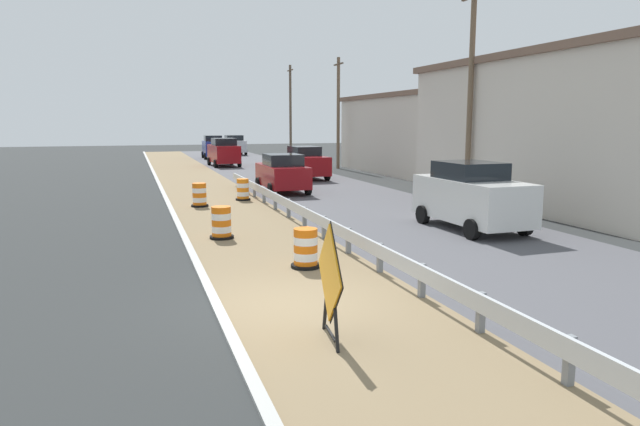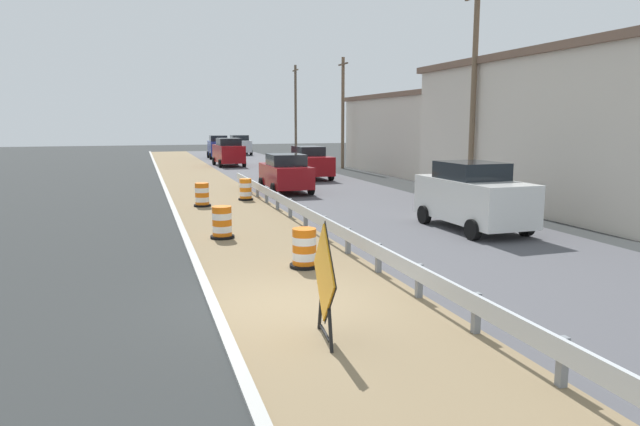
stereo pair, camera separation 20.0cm
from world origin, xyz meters
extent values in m
plane|color=#2B2D2D|center=(0.00, 0.00, 0.00)|extent=(160.00, 160.00, 0.00)
cube|color=#7F6B4C|center=(0.86, 0.00, 0.00)|extent=(4.12, 120.00, 0.01)
cube|color=#4C4C51|center=(6.65, 0.00, 0.00)|extent=(7.47, 120.00, 0.00)
cube|color=#ADADA8|center=(-1.30, 0.00, 0.00)|extent=(0.20, 120.00, 0.11)
cube|color=silver|center=(2.67, -0.38, 0.55)|extent=(0.08, 43.19, 0.32)
cube|color=slate|center=(2.75, -4.49, 0.35)|extent=(0.12, 0.12, 0.70)
cube|color=slate|center=(2.75, -2.43, 0.35)|extent=(0.12, 0.12, 0.70)
cube|color=slate|center=(2.75, -0.38, 0.35)|extent=(0.12, 0.12, 0.70)
cube|color=slate|center=(2.75, 1.68, 0.35)|extent=(0.12, 0.12, 0.70)
cube|color=slate|center=(2.75, 3.74, 0.35)|extent=(0.12, 0.12, 0.70)
cube|color=slate|center=(2.75, 5.79, 0.35)|extent=(0.12, 0.12, 0.70)
cube|color=slate|center=(2.75, 7.85, 0.35)|extent=(0.12, 0.12, 0.70)
cube|color=slate|center=(2.75, 9.90, 0.35)|extent=(0.12, 0.12, 0.70)
cube|color=slate|center=(2.75, 11.96, 0.35)|extent=(0.12, 0.12, 0.70)
cube|color=slate|center=(2.75, 14.02, 0.35)|extent=(0.12, 0.12, 0.70)
cube|color=slate|center=(2.75, 16.07, 0.35)|extent=(0.12, 0.12, 0.70)
cube|color=slate|center=(2.75, 18.13, 0.35)|extent=(0.12, 0.12, 0.70)
cube|color=slate|center=(2.75, 20.19, 0.35)|extent=(0.12, 0.12, 0.70)
cube|color=black|center=(0.18, -2.32, 0.52)|extent=(0.09, 0.39, 1.06)
cube|color=black|center=(0.26, -1.62, 0.52)|extent=(0.09, 0.39, 1.06)
cube|color=black|center=(0.22, -1.97, 0.12)|extent=(0.12, 0.72, 0.04)
cube|color=orange|center=(0.20, -1.97, 1.13)|extent=(0.22, 1.61, 1.61)
cube|color=black|center=(0.22, -1.97, 1.13)|extent=(0.21, 1.70, 1.71)
cylinder|color=orange|center=(1.21, 2.66, 0.10)|extent=(0.58, 0.58, 0.19)
cylinder|color=white|center=(1.21, 2.66, 0.29)|extent=(0.58, 0.58, 0.19)
cylinder|color=orange|center=(1.21, 2.66, 0.48)|extent=(0.58, 0.58, 0.19)
cylinder|color=white|center=(1.21, 2.66, 0.68)|extent=(0.58, 0.58, 0.19)
cylinder|color=orange|center=(1.21, 2.66, 0.87)|extent=(0.58, 0.58, 0.19)
cylinder|color=black|center=(1.21, 2.66, 0.04)|extent=(0.73, 0.73, 0.08)
cylinder|color=orange|center=(-0.21, 6.82, 0.10)|extent=(0.59, 0.59, 0.20)
cylinder|color=white|center=(-0.21, 6.82, 0.30)|extent=(0.59, 0.59, 0.20)
cylinder|color=orange|center=(-0.21, 6.82, 0.49)|extent=(0.59, 0.59, 0.20)
cylinder|color=white|center=(-0.21, 6.82, 0.69)|extent=(0.59, 0.59, 0.20)
cylinder|color=orange|center=(-0.21, 6.82, 0.89)|extent=(0.59, 0.59, 0.20)
cylinder|color=black|center=(-0.21, 6.82, 0.04)|extent=(0.74, 0.74, 0.08)
cylinder|color=orange|center=(-0.09, 13.71, 0.10)|extent=(0.58, 0.58, 0.20)
cylinder|color=white|center=(-0.09, 13.71, 0.30)|extent=(0.58, 0.58, 0.20)
cylinder|color=orange|center=(-0.09, 13.71, 0.50)|extent=(0.58, 0.58, 0.20)
cylinder|color=white|center=(-0.09, 13.71, 0.70)|extent=(0.58, 0.58, 0.20)
cylinder|color=orange|center=(-0.09, 13.71, 0.89)|extent=(0.58, 0.58, 0.20)
cylinder|color=black|center=(-0.09, 13.71, 0.04)|extent=(0.72, 0.72, 0.08)
cylinder|color=orange|center=(2.01, 15.10, 0.10)|extent=(0.54, 0.54, 0.20)
cylinder|color=white|center=(2.01, 15.10, 0.29)|extent=(0.54, 0.54, 0.20)
cylinder|color=orange|center=(2.01, 15.10, 0.49)|extent=(0.54, 0.54, 0.20)
cylinder|color=white|center=(2.01, 15.10, 0.68)|extent=(0.54, 0.54, 0.20)
cylinder|color=orange|center=(2.01, 15.10, 0.88)|extent=(0.54, 0.54, 0.20)
cylinder|color=black|center=(2.01, 15.10, 0.04)|extent=(0.67, 0.67, 0.08)
cube|color=maroon|center=(4.33, 35.49, 0.99)|extent=(2.05, 4.48, 1.35)
cube|color=black|center=(4.33, 35.31, 1.95)|extent=(1.77, 2.10, 0.56)
cylinder|color=black|center=(3.33, 36.91, 0.32)|extent=(0.24, 0.65, 0.64)
cylinder|color=black|center=(5.21, 36.98, 0.32)|extent=(0.24, 0.65, 0.64)
cylinder|color=black|center=(3.44, 34.00, 0.32)|extent=(0.24, 0.65, 0.64)
cylinder|color=black|center=(5.32, 34.07, 0.32)|extent=(0.24, 0.65, 0.64)
cube|color=silver|center=(7.87, 5.72, 0.99)|extent=(2.02, 4.51, 1.34)
cube|color=black|center=(7.86, 5.90, 1.94)|extent=(1.78, 2.09, 0.56)
cylinder|color=black|center=(8.86, 4.27, 0.32)|extent=(0.23, 0.64, 0.64)
cylinder|color=black|center=(6.93, 4.23, 0.32)|extent=(0.23, 0.64, 0.64)
cylinder|color=black|center=(8.80, 7.22, 0.32)|extent=(0.23, 0.64, 0.64)
cylinder|color=black|center=(6.87, 7.18, 0.32)|extent=(0.23, 0.64, 0.64)
cube|color=navy|center=(4.81, 45.25, 0.99)|extent=(1.86, 4.09, 1.35)
cube|color=black|center=(4.80, 45.09, 1.95)|extent=(1.62, 1.91, 0.56)
cylinder|color=black|center=(3.98, 46.61, 0.32)|extent=(0.24, 0.65, 0.64)
cylinder|color=black|center=(5.71, 46.55, 0.32)|extent=(0.24, 0.65, 0.64)
cylinder|color=black|center=(3.90, 43.95, 0.32)|extent=(0.24, 0.65, 0.64)
cylinder|color=black|center=(5.63, 43.89, 0.32)|extent=(0.24, 0.65, 0.64)
cube|color=maroon|center=(7.59, 23.72, 0.88)|extent=(1.90, 4.80, 1.13)
cube|color=black|center=(7.59, 23.90, 1.73)|extent=(1.64, 2.23, 0.56)
cylinder|color=black|center=(8.52, 22.18, 0.32)|extent=(0.24, 0.65, 0.64)
cylinder|color=black|center=(6.78, 22.12, 0.32)|extent=(0.24, 0.65, 0.64)
cylinder|color=black|center=(8.41, 25.31, 0.32)|extent=(0.24, 0.65, 0.64)
cylinder|color=black|center=(6.67, 25.25, 0.32)|extent=(0.24, 0.65, 0.64)
cube|color=maroon|center=(4.47, 17.42, 0.85)|extent=(1.88, 4.36, 1.05)
cube|color=black|center=(4.46, 17.25, 1.65)|extent=(1.68, 2.01, 0.56)
cylinder|color=black|center=(3.55, 18.86, 0.32)|extent=(0.22, 0.64, 0.64)
cylinder|color=black|center=(5.40, 18.85, 0.32)|extent=(0.22, 0.64, 0.64)
cylinder|color=black|center=(3.53, 15.99, 0.32)|extent=(0.22, 0.64, 0.64)
cylinder|color=black|center=(5.39, 15.98, 0.32)|extent=(0.22, 0.64, 0.64)
cube|color=silver|center=(7.89, 51.04, 0.93)|extent=(1.96, 4.11, 1.22)
cube|color=black|center=(7.89, 51.20, 1.82)|extent=(1.76, 1.89, 0.56)
cylinder|color=black|center=(8.86, 49.68, 0.32)|extent=(0.22, 0.64, 0.64)
cylinder|color=black|center=(6.91, 49.68, 0.32)|extent=(0.22, 0.64, 0.64)
cylinder|color=black|center=(8.87, 52.39, 0.32)|extent=(0.22, 0.64, 0.64)
cylinder|color=black|center=(6.92, 52.39, 0.32)|extent=(0.22, 0.64, 0.64)
cube|color=beige|center=(15.94, 9.47, 2.99)|extent=(8.80, 14.18, 5.98)
cube|color=brown|center=(15.94, 9.47, 6.13)|extent=(9.15, 14.75, 0.30)
cube|color=beige|center=(16.70, 24.64, 2.55)|extent=(7.11, 14.94, 5.09)
cube|color=brown|center=(16.70, 24.64, 5.24)|extent=(7.40, 15.54, 0.30)
cylinder|color=brown|center=(11.34, 11.42, 4.63)|extent=(0.24, 0.24, 9.26)
cylinder|color=brown|center=(12.23, 30.39, 4.13)|extent=(0.24, 0.24, 8.26)
cube|color=brown|center=(12.23, 30.39, 7.76)|extent=(0.12, 1.80, 0.10)
cylinder|color=brown|center=(12.30, 44.15, 4.48)|extent=(0.24, 0.24, 8.95)
cube|color=brown|center=(12.30, 44.15, 8.45)|extent=(0.12, 1.80, 0.10)
camera|label=1|loc=(-2.72, -10.30, 3.53)|focal=31.88mm
camera|label=2|loc=(-2.53, -10.36, 3.53)|focal=31.88mm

